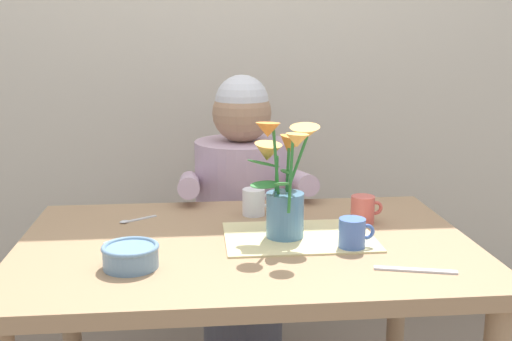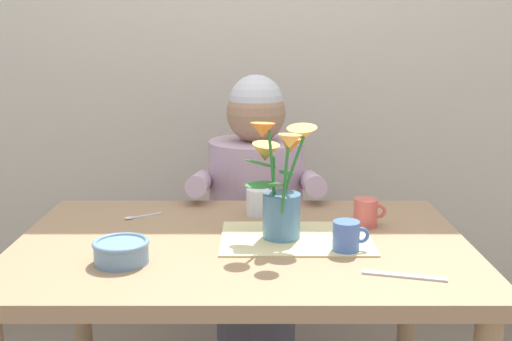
{
  "view_description": "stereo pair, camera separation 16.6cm",
  "coord_description": "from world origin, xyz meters",
  "px_view_note": "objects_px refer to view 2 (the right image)",
  "views": [
    {
      "loc": [
        -0.13,
        -1.57,
        1.29
      ],
      "look_at": [
        0.03,
        0.05,
        0.92
      ],
      "focal_mm": 43.78,
      "sensor_mm": 36.0,
      "label": 1
    },
    {
      "loc": [
        0.04,
        -1.57,
        1.29
      ],
      "look_at": [
        0.03,
        0.05,
        0.92
      ],
      "focal_mm": 43.78,
      "sensor_mm": 36.0,
      "label": 2
    }
  ],
  "objects_px": {
    "tea_cup": "(349,237)",
    "ceramic_bowl": "(124,251)",
    "coffee_cup": "(261,202)",
    "ceramic_mug": "(368,213)",
    "flower_vase": "(283,184)",
    "dinner_knife": "(407,276)",
    "seated_person": "(258,231)"
  },
  "relations": [
    {
      "from": "seated_person",
      "to": "dinner_knife",
      "type": "xyz_separation_m",
      "value": [
        0.34,
        -0.86,
        0.18
      ]
    },
    {
      "from": "dinner_knife",
      "to": "tea_cup",
      "type": "bearing_deg",
      "value": 138.48
    },
    {
      "from": "ceramic_bowl",
      "to": "tea_cup",
      "type": "height_order",
      "value": "tea_cup"
    },
    {
      "from": "seated_person",
      "to": "coffee_cup",
      "type": "xyz_separation_m",
      "value": [
        0.01,
        -0.38,
        0.22
      ]
    },
    {
      "from": "ceramic_bowl",
      "to": "dinner_knife",
      "type": "xyz_separation_m",
      "value": [
        0.66,
        -0.09,
        -0.03
      ]
    },
    {
      "from": "flower_vase",
      "to": "tea_cup",
      "type": "height_order",
      "value": "flower_vase"
    },
    {
      "from": "coffee_cup",
      "to": "tea_cup",
      "type": "distance_m",
      "value": 0.39
    },
    {
      "from": "coffee_cup",
      "to": "ceramic_mug",
      "type": "relative_size",
      "value": 1.0
    },
    {
      "from": "dinner_knife",
      "to": "ceramic_bowl",
      "type": "bearing_deg",
      "value": -172.69
    },
    {
      "from": "seated_person",
      "to": "coffee_cup",
      "type": "distance_m",
      "value": 0.44
    },
    {
      "from": "seated_person",
      "to": "flower_vase",
      "type": "relative_size",
      "value": 3.55
    },
    {
      "from": "seated_person",
      "to": "ceramic_mug",
      "type": "bearing_deg",
      "value": -56.86
    },
    {
      "from": "flower_vase",
      "to": "coffee_cup",
      "type": "height_order",
      "value": "flower_vase"
    },
    {
      "from": "coffee_cup",
      "to": "ceramic_mug",
      "type": "distance_m",
      "value": 0.33
    },
    {
      "from": "seated_person",
      "to": "ceramic_bowl",
      "type": "relative_size",
      "value": 8.35
    },
    {
      "from": "seated_person",
      "to": "dinner_knife",
      "type": "bearing_deg",
      "value": -68.21
    },
    {
      "from": "tea_cup",
      "to": "flower_vase",
      "type": "bearing_deg",
      "value": 147.11
    },
    {
      "from": "flower_vase",
      "to": "dinner_knife",
      "type": "bearing_deg",
      "value": -44.79
    },
    {
      "from": "ceramic_bowl",
      "to": "ceramic_mug",
      "type": "height_order",
      "value": "ceramic_mug"
    },
    {
      "from": "seated_person",
      "to": "coffee_cup",
      "type": "relative_size",
      "value": 12.2
    },
    {
      "from": "flower_vase",
      "to": "dinner_knife",
      "type": "distance_m",
      "value": 0.41
    },
    {
      "from": "ceramic_bowl",
      "to": "dinner_knife",
      "type": "distance_m",
      "value": 0.67
    },
    {
      "from": "tea_cup",
      "to": "ceramic_bowl",
      "type": "bearing_deg",
      "value": -172.23
    },
    {
      "from": "dinner_knife",
      "to": "tea_cup",
      "type": "relative_size",
      "value": 2.04
    },
    {
      "from": "flower_vase",
      "to": "tea_cup",
      "type": "bearing_deg",
      "value": -32.89
    },
    {
      "from": "coffee_cup",
      "to": "flower_vase",
      "type": "bearing_deg",
      "value": -74.82
    },
    {
      "from": "flower_vase",
      "to": "ceramic_mug",
      "type": "bearing_deg",
      "value": 23.49
    },
    {
      "from": "dinner_knife",
      "to": "ceramic_mug",
      "type": "distance_m",
      "value": 0.38
    },
    {
      "from": "flower_vase",
      "to": "ceramic_bowl",
      "type": "distance_m",
      "value": 0.45
    },
    {
      "from": "ceramic_bowl",
      "to": "ceramic_mug",
      "type": "distance_m",
      "value": 0.7
    },
    {
      "from": "seated_person",
      "to": "coffee_cup",
      "type": "bearing_deg",
      "value": -88.42
    },
    {
      "from": "tea_cup",
      "to": "coffee_cup",
      "type": "bearing_deg",
      "value": 124.38
    }
  ]
}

